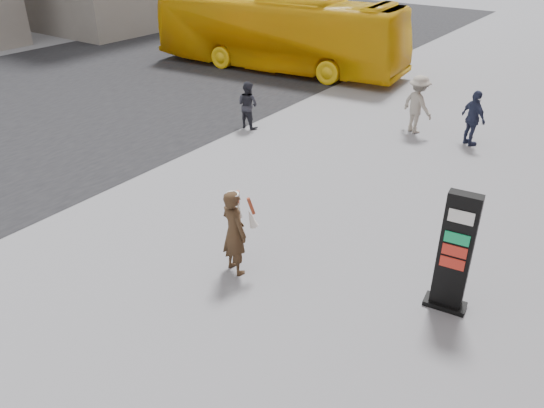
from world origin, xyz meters
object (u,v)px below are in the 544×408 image
Objects in this scene: info_pylon at (455,253)px; pedestrian_c at (473,118)px; pedestrian_a at (248,105)px; bus at (278,32)px; pedestrian_b at (418,104)px; woman at (235,231)px.

pedestrian_c is at bearing 97.73° from info_pylon.
info_pylon reaches higher than pedestrian_a.
info_pylon is 1.49× the size of pedestrian_a.
bus reaches higher than info_pylon.
bus is at bearing 0.67° from pedestrian_b.
woman reaches higher than pedestrian_a.
bus is 7.65m from pedestrian_a.
pedestrian_c is (6.37, 2.76, 0.08)m from pedestrian_a.
pedestrian_b is 1.09× the size of pedestrian_c.
info_pylon is at bearing 151.21° from pedestrian_a.
bus is (-8.32, 13.13, 0.70)m from woman.
info_pylon is 0.20× the size of bus.
pedestrian_a is (-8.46, 5.09, -0.37)m from info_pylon.
pedestrian_b is at bearing -73.36° from woman.
bus reaches higher than pedestrian_b.
woman is 9.23m from pedestrian_b.
pedestrian_c reaches higher than pedestrian_a.
info_pylon is 1.29× the size of woman.
info_pylon is 1.24× the size of pedestrian_b.
woman is 1.05× the size of pedestrian_c.
bus is at bearing 13.39° from pedestrian_c.
pedestrian_b is (8.18, -3.90, -0.69)m from bus.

